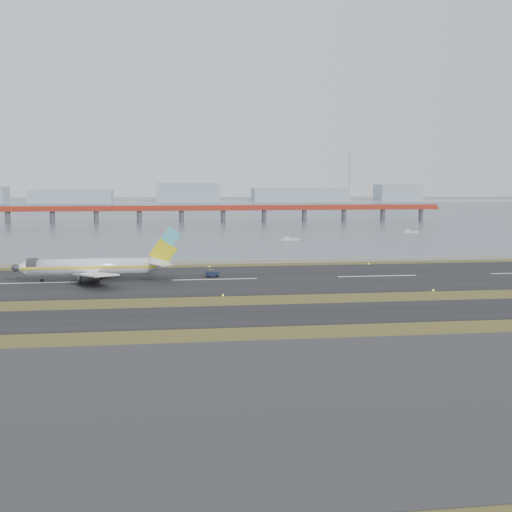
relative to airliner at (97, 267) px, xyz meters
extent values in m
plane|color=#384217|center=(27.74, -31.38, -3.46)|extent=(1000.00, 1000.00, 0.00)
cube|color=#303032|center=(27.74, -86.38, -3.41)|extent=(1000.00, 50.00, 0.10)
cube|color=black|center=(27.74, -43.38, -3.41)|extent=(1000.00, 18.00, 0.10)
cube|color=black|center=(27.74, -1.38, -3.41)|extent=(1000.00, 45.00, 0.10)
cube|color=gray|center=(27.74, 28.62, -2.96)|extent=(1000.00, 2.50, 1.00)
cube|color=#485B68|center=(27.74, 428.62, -3.46)|extent=(1400.00, 800.00, 1.30)
cube|color=#A22D1B|center=(47.74, 218.62, 4.04)|extent=(260.00, 5.00, 1.60)
cube|color=#A22D1B|center=(47.74, 218.62, 5.54)|extent=(260.00, 0.40, 1.40)
cylinder|color=#4C4C51|center=(-48.26, 218.62, -0.46)|extent=(2.80, 2.80, 7.00)
cylinder|color=#4C4C51|center=(47.74, 218.62, -0.46)|extent=(2.80, 2.80, 7.00)
cylinder|color=#4C4C51|center=(143.74, 218.62, -0.46)|extent=(2.80, 2.80, 7.00)
cube|color=#9BABB7|center=(27.74, 588.62, -3.46)|extent=(1400.00, 80.00, 1.00)
cube|color=#9BABB7|center=(-92.26, 588.62, 3.54)|extent=(90.00, 35.00, 14.00)
cube|color=#9BABB7|center=(37.74, 588.62, 7.54)|extent=(70.00, 35.00, 22.00)
cube|color=#9BABB7|center=(167.74, 588.62, 4.54)|extent=(110.00, 35.00, 16.00)
cube|color=#9BABB7|center=(287.74, 588.62, 6.54)|extent=(50.00, 35.00, 20.00)
cylinder|color=#9BABB7|center=(227.74, 588.62, 26.54)|extent=(1.80, 1.80, 60.00)
cylinder|color=white|center=(-1.50, 0.00, 0.04)|extent=(28.00, 3.80, 3.80)
cone|color=white|center=(-17.10, 0.00, 0.04)|extent=(3.20, 3.80, 3.80)
cone|color=white|center=(14.70, 0.00, 0.34)|extent=(5.00, 3.80, 3.80)
cube|color=yellow|center=(-1.50, -1.92, 0.04)|extent=(31.00, 0.06, 0.45)
cube|color=yellow|center=(-1.50, 1.92, 0.04)|extent=(31.00, 0.06, 0.45)
cube|color=white|center=(0.70, -8.50, -0.66)|extent=(11.31, 15.89, 1.66)
cube|color=white|center=(0.70, 8.50, -0.66)|extent=(11.31, 15.89, 1.66)
cylinder|color=#36363B|center=(-1.00, -6.00, -1.86)|extent=(4.20, 2.10, 2.10)
cylinder|color=#36363B|center=(-1.00, 6.00, -1.86)|extent=(4.20, 2.10, 2.10)
cube|color=yellow|center=(15.50, 0.00, 3.24)|extent=(6.80, 0.35, 6.85)
cube|color=#53D2EB|center=(17.40, 0.00, 6.94)|extent=(4.85, 0.37, 4.90)
cube|color=white|center=(15.00, -3.80, 0.84)|extent=(5.64, 6.80, 0.22)
cube|color=white|center=(15.00, 3.80, 0.84)|extent=(5.64, 6.80, 0.22)
cylinder|color=black|center=(-12.50, 0.00, -3.01)|extent=(0.80, 0.28, 0.80)
cylinder|color=black|center=(0.00, -2.80, -2.91)|extent=(1.00, 0.38, 1.00)
cylinder|color=black|center=(0.00, 2.80, -2.91)|extent=(1.00, 0.38, 1.00)
cube|color=#131B36|center=(27.26, 2.41, -2.59)|extent=(3.19, 1.96, 1.15)
cube|color=#36363B|center=(26.88, 2.38, -1.83)|extent=(1.45, 1.54, 0.67)
cylinder|color=black|center=(26.27, 1.56, -3.12)|extent=(0.69, 0.34, 0.67)
cylinder|color=black|center=(26.15, 3.09, -3.12)|extent=(0.69, 0.34, 0.67)
cylinder|color=black|center=(28.37, 1.72, -3.12)|extent=(0.69, 0.34, 0.67)
cylinder|color=black|center=(28.25, 3.25, -3.12)|extent=(0.69, 0.34, 0.67)
cube|color=silver|center=(64.48, 96.71, -3.05)|extent=(7.44, 3.98, 0.91)
cube|color=silver|center=(63.00, 97.10, -2.24)|extent=(2.38, 2.09, 0.91)
cube|color=silver|center=(126.18, 127.33, -3.06)|extent=(7.25, 3.64, 0.89)
cube|color=silver|center=(124.73, 127.65, -2.27)|extent=(2.28, 1.98, 0.89)
camera|label=1|loc=(17.32, -152.59, 19.81)|focal=45.00mm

